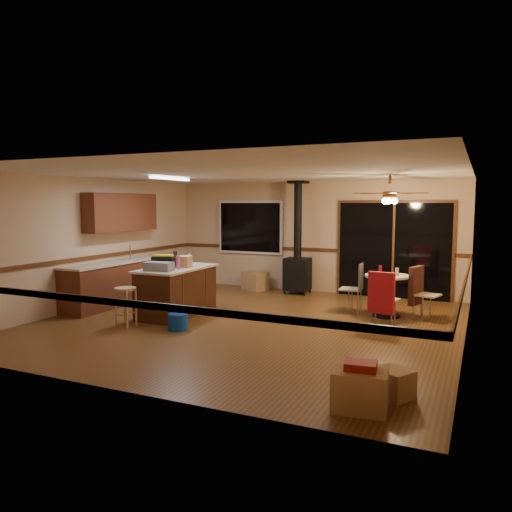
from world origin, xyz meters
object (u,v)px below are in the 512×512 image
Objects in this scene: kitchen_island at (177,291)px; toolbox_grey at (159,266)px; toolbox_black at (163,262)px; box_corner_b at (393,383)px; chair_right at (417,286)px; blue_bucket at (178,322)px; bar_stool at (126,307)px; box_corner_a at (360,390)px; chair_left at (356,282)px; dining_table at (387,289)px; wood_stove at (297,262)px; box_under_window at (255,281)px; chair_near at (382,293)px.

toolbox_grey reaches higher than kitchen_island.
box_corner_b is at bearing -26.10° from toolbox_black.
toolbox_grey is 4.68m from chair_right.
blue_bucket is at bearing -32.78° from toolbox_grey.
kitchen_island reaches higher than bar_stool.
box_corner_a is 0.54m from box_corner_b.
dining_table is at bearing -10.10° from chair_left.
kitchen_island is at bearing 88.05° from toolbox_grey.
bar_stool reaches higher than box_corner_a.
toolbox_grey reaches higher than blue_bucket.
chair_right is 4.03m from box_corner_b.
chair_right is (3.49, 2.54, 0.46)m from blue_bucket.
wood_stove reaches higher than toolbox_black.
wood_stove is at bearing -2.61° from box_under_window.
toolbox_black reaches higher than dining_table.
chair_left reaches higher than kitchen_island.
box_under_window is at bearing 86.54° from toolbox_grey.
toolbox_black is at bearing -126.88° from kitchen_island.
chair_left is (3.04, 2.11, -0.39)m from toolbox_grey.
bar_stool is 4.69m from dining_table.
wood_stove is at bearing 139.57° from chair_left.
chair_right is 1.28× the size of box_corner_a.
chair_near is at bearing -85.48° from dining_table.
chair_left is at bearing 29.36° from toolbox_black.
wood_stove is at bearing 66.91° from kitchen_island.
chair_left is 4.24m from box_corner_b.
box_under_window is 1.00× the size of box_corner_a.
blue_bucket is (0.67, -0.43, -0.84)m from toolbox_grey.
chair_right is (4.14, 1.58, 0.14)m from kitchen_island.
bar_stool reaches higher than box_corner_b.
toolbox_black is (-0.13, 0.32, 0.03)m from toolbox_grey.
box_corner_b reaches higher than blue_bucket.
chair_left is at bearing 108.71° from box_corner_b.
chair_near is (3.03, 1.55, 0.46)m from blue_bucket.
kitchen_island is 3.41m from chair_left.
chair_near reaches higher than dining_table.
dining_table is 0.61m from chair_left.
kitchen_island is 3.12m from box_under_window.
kitchen_island is at bearing -93.71° from box_under_window.
toolbox_black reaches higher than chair_near.
box_corner_a is (4.42, -1.79, -0.13)m from bar_stool.
toolbox_grey is 1.30× the size of box_corner_b.
box_under_window is (-3.94, 1.52, -0.38)m from chair_right.
toolbox_black is 0.57× the size of chair_right.
wood_stove is 3.12× the size of dining_table.
kitchen_island is at bearing -113.09° from wood_stove.
blue_bucket is 0.65× the size of chair_left.
wood_stove is 3.81m from toolbox_grey.
blue_bucket is 4.34m from chair_right.
box_corner_a is (4.12, -2.89, -0.25)m from kitchen_island.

